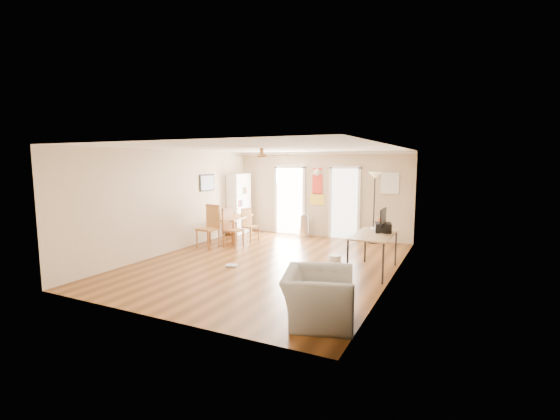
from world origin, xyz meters
The scene contains 28 objects.
floor centered at (0.00, 0.00, 0.00)m, with size 7.00×7.00×0.00m, color brown.
ceiling centered at (0.00, 0.00, 2.60)m, with size 5.50×7.00×0.00m, color silver, non-canonical shape.
wall_back centered at (0.00, 3.50, 1.30)m, with size 5.50×0.04×2.60m, color beige, non-canonical shape.
wall_front centered at (0.00, -3.50, 1.30)m, with size 5.50×0.04×2.60m, color beige, non-canonical shape.
wall_left centered at (-2.75, 0.00, 1.30)m, with size 0.04×7.00×2.60m, color beige, non-canonical shape.
wall_right centered at (2.75, 0.00, 1.30)m, with size 0.04×7.00×2.60m, color beige, non-canonical shape.
crown_molding centered at (0.00, 0.00, 2.56)m, with size 5.50×7.00×0.08m, color white, non-canonical shape.
kitchen_doorway centered at (-1.05, 3.48, 1.05)m, with size 0.90×0.10×2.10m, color white, non-canonical shape.
bathroom_doorway centered at (0.75, 3.48, 1.05)m, with size 0.80×0.10×2.10m, color white, non-canonical shape.
wall_decal centered at (-0.13, 3.48, 1.55)m, with size 0.46×0.03×1.10m, color red.
ac_grille centered at (2.05, 3.47, 1.70)m, with size 0.50×0.04×0.60m, color white.
framed_poster centered at (-2.73, 1.40, 1.70)m, with size 0.04×0.66×0.48m, color black.
ceiling_fan centered at (0.00, -0.30, 2.43)m, with size 1.24×1.24×0.20m, color #593819, non-canonical shape.
bookshelf centered at (-2.54, 2.81, 0.96)m, with size 0.38×0.86×1.91m, color white, non-canonical shape.
dining_table centered at (-2.15, 1.74, 0.35)m, with size 0.85×1.42×0.71m, color #AB7037, non-canonical shape.
dining_chair_right_a centered at (-1.60, 1.93, 0.47)m, with size 0.39×0.39×0.94m, color #9E6A33, non-canonical shape.
dining_chair_right_b centered at (-1.60, 1.02, 0.53)m, with size 0.43×0.43×1.05m, color #9B6632, non-canonical shape.
dining_chair_near centered at (-2.19, 0.66, 0.57)m, with size 0.47×0.47×1.14m, color #AC7037, non-canonical shape.
trash_can centered at (-0.43, 3.22, 0.34)m, with size 0.32×0.32×0.69m, color silver.
torchiere_lamp centered at (1.68, 3.21, 1.01)m, with size 0.38×0.38×2.02m, color black, non-canonical shape.
computer_desk centered at (2.32, 0.29, 0.41)m, with size 0.76×1.53×0.82m, color tan, non-canonical shape.
imac centered at (2.47, 0.44, 1.08)m, with size 0.08×0.56×0.52m, color black, non-canonical shape.
keyboard centered at (2.20, 0.87, 0.83)m, with size 0.12×0.38×0.01m, color silver.
printer centered at (2.45, 0.56, 0.92)m, with size 0.33×0.38×0.20m, color black.
orange_bottle centered at (2.30, 0.95, 0.94)m, with size 0.08×0.08×0.23m, color orange.
wastebasket_a centered at (1.52, 0.18, 0.15)m, with size 0.26×0.26×0.30m, color silver.
floor_cloth centered at (-0.58, -0.64, 0.02)m, with size 0.25×0.20×0.04m, color #969691.
armchair centered at (2.15, -2.55, 0.37)m, with size 1.13×0.99×0.73m, color #9F9F9A.
Camera 1 is at (3.97, -7.57, 2.31)m, focal length 24.50 mm.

